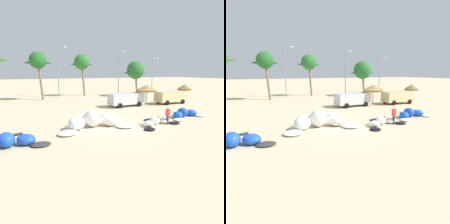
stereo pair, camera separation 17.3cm
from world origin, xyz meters
The scene contains 16 objects.
ground_plane centered at (0.00, 0.00, 0.00)m, with size 260.00×260.00×0.00m, color beige.
kite_far_left centered at (-8.40, -1.08, 0.38)m, with size 5.19×2.85×0.98m.
kite_left centered at (-1.81, 0.95, 0.59)m, with size 6.95×3.19×1.53m.
kite_left_of_center centered at (3.67, -0.69, 0.29)m, with size 4.60×2.60×0.75m.
kite_center centered at (8.44, 0.62, 0.37)m, with size 4.95×2.53×0.95m.
beach_umbrella_near_van centered at (9.20, 8.73, 2.48)m, with size 3.02×3.02×2.95m.
beach_umbrella_middle centered at (17.09, 9.26, 2.31)m, with size 2.25×2.25×2.77m.
parked_van centered at (13.38, 8.39, 1.09)m, with size 4.78×2.42×1.84m.
parked_car_second centered at (6.00, 9.18, 1.09)m, with size 5.03×2.31×1.84m.
person_near_kites centered at (4.74, -0.92, 0.82)m, with size 0.36×0.24×1.62m.
palm_left_of_gap centered at (-4.06, 20.95, 6.54)m, with size 4.24×2.83×8.09m.
palm_center_left centered at (4.25, 23.49, 6.52)m, with size 4.46×2.97×8.13m.
palm_center_right centered at (13.57, 18.62, 5.05)m, with size 5.17×3.45×6.83m.
lamppost_west_center centered at (-0.20, 23.67, 5.30)m, with size 1.91×0.24×9.49m.
lamppost_east_center centered at (12.12, 22.81, 5.07)m, with size 1.52×0.24×9.13m.
lamppost_east centered at (21.98, 24.14, 4.60)m, with size 1.87×0.24×8.13m.
Camera 2 is at (-7.36, -14.59, 4.77)m, focal length 31.40 mm.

